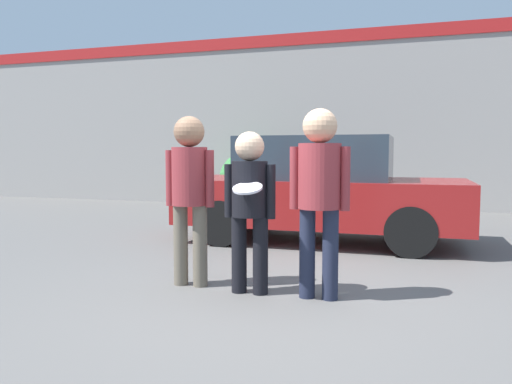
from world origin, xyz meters
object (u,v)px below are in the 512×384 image
person_left (190,184)px  parked_car_near (320,190)px  shrub (247,180)px  person_middle_with_frisbee (250,199)px  person_right (319,184)px

person_left → parked_car_near: 3.11m
person_left → parked_car_near: bearing=74.7°
person_left → parked_car_near: size_ratio=0.41×
shrub → parked_car_near: bearing=-57.8°
person_middle_with_frisbee → parked_car_near: 3.08m
person_left → person_middle_with_frisbee: 0.70m
person_left → person_middle_with_frisbee: person_left is taller
person_middle_with_frisbee → person_right: 0.70m
parked_car_near → shrub: size_ratio=3.05×
person_right → shrub: bearing=113.5°
person_middle_with_frisbee → person_right: (0.68, 0.03, 0.16)m
person_left → shrub: bearing=103.9°
parked_car_near → shrub: 4.80m
person_right → parked_car_near: (-0.54, 3.05, -0.28)m
person_middle_with_frisbee → shrub: (-2.42, 7.14, -0.23)m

